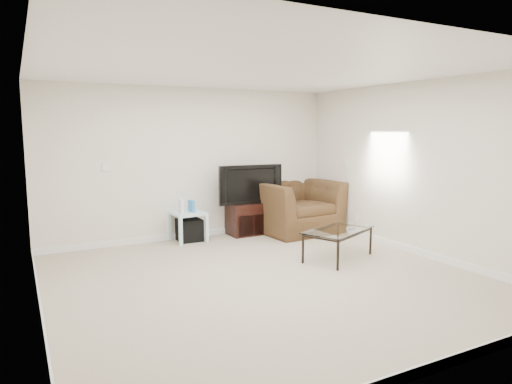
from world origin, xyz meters
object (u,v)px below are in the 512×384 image
subwoofer (189,230)px  recliner (296,198)px  coffee_table (338,244)px  television (248,184)px  side_table (188,227)px  tv_stand (247,218)px

subwoofer → recliner: bearing=-7.5°
recliner → coffee_table: recliner is taller
television → subwoofer: 1.28m
recliner → side_table: bearing=168.8°
tv_stand → side_table: tv_stand is taller
television → recliner: (0.86, -0.20, -0.28)m
side_table → subwoofer: side_table is taller
tv_stand → coffee_table: (0.44, -1.97, -0.07)m
side_table → coffee_table: 2.49m
recliner → coffee_table: (-0.41, -1.74, -0.40)m
television → recliner: 0.92m
tv_stand → television: television is taller
subwoofer → television: bearing=-2.7°
subwoofer → recliner: recliner is taller
tv_stand → subwoofer: tv_stand is taller
tv_stand → subwoofer: (-1.06, 0.02, -0.11)m
tv_stand → subwoofer: 1.06m
television → side_table: television is taller
recliner → tv_stand: bearing=160.5°
tv_stand → television: (0.00, -0.03, 0.61)m
side_table → subwoofer: bearing=38.2°
side_table → subwoofer: 0.08m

